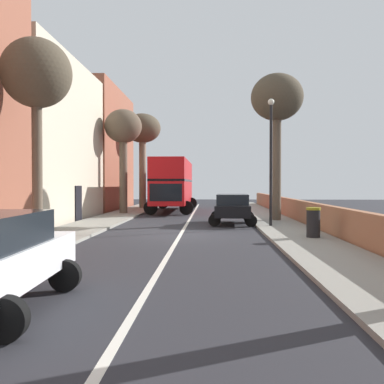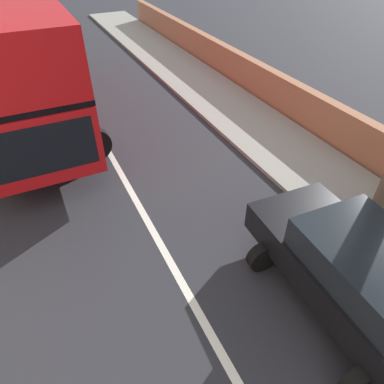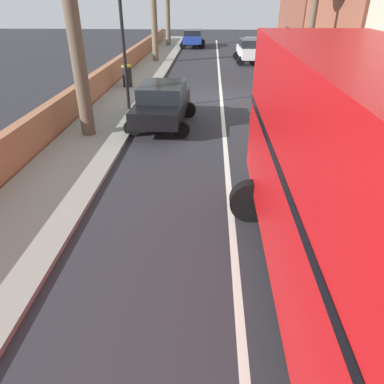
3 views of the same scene
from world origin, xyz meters
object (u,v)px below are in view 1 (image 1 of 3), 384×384
Objects in this scene: street_tree_left_2 at (37,77)px; double_decker_bus at (173,182)px; street_tree_left_0 at (123,131)px; litter_bin_right at (313,222)px; street_tree_left_4 at (142,132)px; lamppost_right at (271,152)px; parked_car_black_right_1 at (232,207)px; street_tree_right_1 at (277,101)px.

double_decker_bus is at bearing 80.05° from street_tree_left_2.
street_tree_left_0 reaches higher than litter_bin_right.
street_tree_left_4 is 1.32× the size of lamppost_right.
street_tree_left_4 reaches higher than lamppost_right.
street_tree_left_0 reaches higher than street_tree_left_2.
street_tree_right_1 is at bearing 29.68° from parked_car_black_right_1.
street_tree_right_1 reaches higher than litter_bin_right.
street_tree_right_1 is at bearing -28.33° from street_tree_left_0.
street_tree_left_0 reaches higher than parked_car_black_right_1.
double_decker_bus is 19.25m from street_tree_left_2.
street_tree_left_4 is (0.22, 7.10, 0.82)m from street_tree_left_0.
street_tree_left_2 is at bearing -133.12° from parked_car_black_right_1.
street_tree_left_2 reaches higher than lamppost_right.
street_tree_left_4 is at bearing 117.27° from parked_car_black_right_1.
street_tree_left_0 is at bearing -91.81° from street_tree_left_4.
street_tree_left_2 is at bearing -146.74° from lamppost_right.
parked_car_black_right_1 is 3.67× the size of litter_bin_right.
street_tree_left_2 is at bearing -136.83° from street_tree_right_1.
parked_car_black_right_1 is at bearing -42.92° from street_tree_left_0.
street_tree_left_0 is 1.18× the size of lamppost_right.
parked_car_black_right_1 is (4.20, -10.64, -1.42)m from double_decker_bus.
parked_car_black_right_1 is at bearing -68.47° from double_decker_bus.
street_tree_left_4 is (0.23, 22.01, 0.81)m from street_tree_left_2.
street_tree_right_1 is (6.82, -9.14, 4.62)m from double_decker_bus.
street_tree_left_0 is 14.91m from street_tree_left_2.
street_tree_left_4 is (-7.24, 14.04, 5.92)m from parked_car_black_right_1.
double_decker_bus is at bearing 112.33° from litter_bin_right.
parked_car_black_right_1 is at bearing 133.63° from lamppost_right.
lamppost_right reaches higher than litter_bin_right.
street_tree_left_0 is at bearing 136.38° from lamppost_right.
street_tree_left_2 is (-3.26, -18.61, 3.69)m from double_decker_bus.
parked_car_black_right_1 is 6.99m from litter_bin_right.
parked_car_black_right_1 reaches higher than litter_bin_right.
street_tree_right_1 reaches higher than parked_car_black_right_1.
lamppost_right is at bearing 33.26° from street_tree_left_2.
street_tree_left_2 reaches higher than parked_car_black_right_1.
double_decker_bus is 6.41m from street_tree_left_4.
litter_bin_right is (10.26, 1.56, -5.34)m from street_tree_left_2.
parked_car_black_right_1 is at bearing 46.88° from street_tree_left_2.
litter_bin_right is at bearing -63.84° from street_tree_left_4.
street_tree_left_4 reaches higher than double_decker_bus.
street_tree_left_0 is (-3.26, -3.70, 3.68)m from double_decker_bus.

